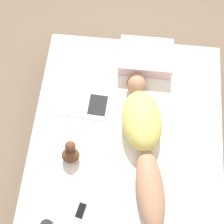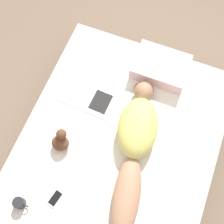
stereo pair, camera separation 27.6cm
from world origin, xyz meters
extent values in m
plane|color=#7A6651|center=(0.00, 0.00, 0.00)|extent=(12.00, 12.00, 0.00)
cube|color=#383333|center=(0.00, 0.00, 0.19)|extent=(1.73, 2.15, 0.38)
cube|color=silver|center=(0.00, 0.00, 0.48)|extent=(1.67, 2.09, 0.20)
ellipsoid|color=#A37556|center=(0.22, -0.40, 0.65)|extent=(0.34, 0.70, 0.15)
ellipsoid|color=#D1C660|center=(0.11, 0.17, 0.70)|extent=(0.44, 0.60, 0.24)
ellipsoid|color=#472D19|center=(0.04, 0.53, 0.67)|extent=(0.21, 0.20, 0.10)
sphere|color=#A37556|center=(0.05, 0.51, 0.67)|extent=(0.18, 0.18, 0.18)
cube|color=white|center=(-0.54, 0.33, 0.58)|extent=(0.27, 0.30, 0.01)
cube|color=white|center=(-0.29, 0.31, 0.58)|extent=(0.27, 0.30, 0.01)
cube|color=black|center=(-0.29, 0.31, 0.59)|extent=(0.17, 0.21, 0.00)
cube|color=silver|center=(-0.31, -0.61, 0.58)|extent=(0.10, 0.16, 0.01)
cube|color=black|center=(-0.31, -0.61, 0.59)|extent=(0.08, 0.13, 0.00)
ellipsoid|color=brown|center=(-0.45, -0.18, 0.64)|extent=(0.15, 0.13, 0.13)
sphere|color=brown|center=(-0.45, -0.13, 0.73)|extent=(0.09, 0.09, 0.09)
cube|color=beige|center=(0.11, 0.82, 0.65)|extent=(0.50, 0.36, 0.14)
camera|label=1|loc=(-0.05, -0.78, 3.19)|focal=50.00mm
camera|label=2|loc=(0.22, -0.72, 3.19)|focal=50.00mm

